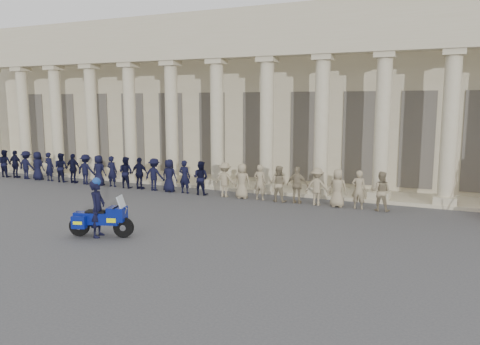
{
  "coord_description": "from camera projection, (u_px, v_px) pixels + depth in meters",
  "views": [
    {
      "loc": [
        9.09,
        -12.48,
        4.23
      ],
      "look_at": [
        1.94,
        3.52,
        1.6
      ],
      "focal_mm": 35.0,
      "sensor_mm": 36.0,
      "label": 1
    }
  ],
  "objects": [
    {
      "name": "motorcycle",
      "position": [
        102.0,
        219.0,
        14.8
      ],
      "size": [
        2.04,
        1.14,
        1.35
      ],
      "rotation": [
        0.0,
        0.0,
        0.31
      ],
      "color": "black",
      "rests_on": "ground"
    },
    {
      "name": "building",
      "position": [
        287.0,
        98.0,
        28.21
      ],
      "size": [
        40.0,
        12.5,
        9.0
      ],
      "color": "#BBAE8C",
      "rests_on": "ground"
    },
    {
      "name": "rider",
      "position": [
        98.0,
        208.0,
        14.76
      ],
      "size": [
        0.62,
        0.76,
        1.91
      ],
      "rotation": [
        0.0,
        0.0,
        1.88
      ],
      "color": "black",
      "rests_on": "ground"
    },
    {
      "name": "officer_rank",
      "position": [
        155.0,
        174.0,
        22.58
      ],
      "size": [
        21.55,
        0.59,
        1.57
      ],
      "color": "black",
      "rests_on": "ground"
    },
    {
      "name": "ground",
      "position": [
        144.0,
        231.0,
        15.57
      ],
      "size": [
        90.0,
        90.0,
        0.0
      ],
      "primitive_type": "plane",
      "color": "#424244",
      "rests_on": "ground"
    }
  ]
}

